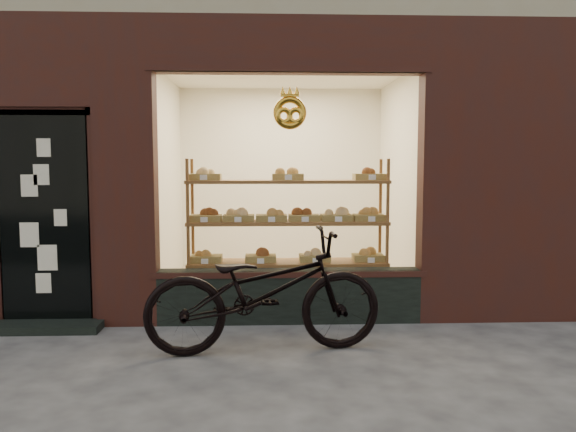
{
  "coord_description": "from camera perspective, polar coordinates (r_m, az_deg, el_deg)",
  "views": [
    {
      "loc": [
        0.21,
        -3.61,
        1.64
      ],
      "look_at": [
        0.43,
        2.0,
        1.12
      ],
      "focal_mm": 35.0,
      "sensor_mm": 36.0,
      "label": 1
    }
  ],
  "objects": [
    {
      "name": "ground",
      "position": [
        3.97,
        -5.37,
        -19.16
      ],
      "size": [
        90.0,
        90.0,
        0.0
      ],
      "primitive_type": "plane",
      "color": "#3B3B3C"
    },
    {
      "name": "display_shelf",
      "position": [
        6.21,
        -0.03,
        -2.0
      ],
      "size": [
        2.2,
        0.45,
        1.7
      ],
      "color": "brown",
      "rests_on": "ground"
    },
    {
      "name": "bicycle",
      "position": [
        4.92,
        -2.46,
        -7.64
      ],
      "size": [
        2.13,
        0.96,
        1.08
      ],
      "primitive_type": "imported",
      "rotation": [
        0.0,
        0.0,
        1.69
      ],
      "color": "black",
      "rests_on": "ground"
    }
  ]
}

